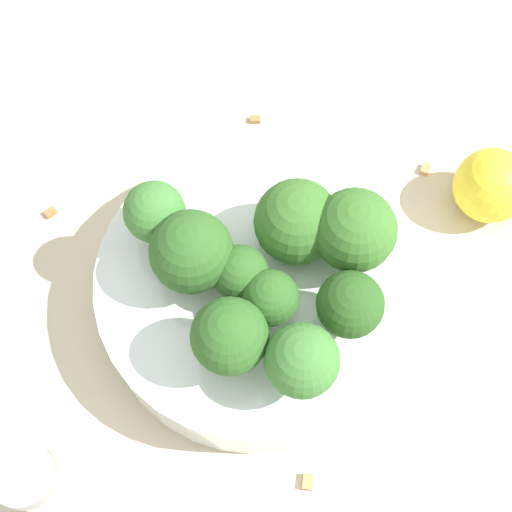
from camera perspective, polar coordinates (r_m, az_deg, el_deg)
The scene contains 18 objects.
ground_plane at distance 0.51m, azimuth 0.00°, elevation -3.71°, with size 3.00×3.00×0.00m, color beige.
bowl at distance 0.49m, azimuth 0.00°, elevation -2.70°, with size 0.21×0.21×0.05m, color silver.
broccoli_floret_0 at distance 0.43m, azimuth 1.15°, elevation -3.43°, with size 0.04×0.04×0.05m.
broccoli_floret_1 at distance 0.46m, azimuth 3.08°, elevation 2.92°, with size 0.06×0.06×0.06m.
broccoli_floret_2 at distance 0.43m, azimuth 7.51°, elevation -3.97°, with size 0.04×0.04×0.05m.
broccoli_floret_3 at distance 0.42m, azimuth -2.12°, elevation -6.48°, with size 0.05×0.05×0.06m.
broccoli_floret_4 at distance 0.44m, azimuth -1.51°, elevation -1.27°, with size 0.04×0.04×0.04m.
broccoli_floret_5 at distance 0.41m, azimuth 3.70°, elevation -8.39°, with size 0.04×0.04×0.06m.
broccoli_floret_6 at distance 0.44m, azimuth -5.19°, elevation 0.30°, with size 0.05×0.05×0.06m.
broccoli_floret_7 at distance 0.46m, azimuth -8.09°, elevation 3.37°, with size 0.04×0.04×0.05m.
broccoli_floret_8 at distance 0.45m, azimuth 7.86°, elevation 1.98°, with size 0.05×0.05×0.06m.
pepper_shaker at distance 0.47m, azimuth -17.39°, elevation -16.51°, with size 0.04×0.04×0.07m.
lemon_wedge at distance 0.55m, azimuth 18.31°, elevation 5.37°, with size 0.06×0.06×0.06m, color yellow.
almond_crumb_0 at distance 0.58m, azimuth -0.08°, elevation 10.98°, with size 0.01×0.01×0.01m, color olive.
almond_crumb_1 at distance 0.56m, azimuth -16.18°, elevation 3.47°, with size 0.01×0.01×0.01m, color olive.
almond_crumb_2 at distance 0.57m, azimuth 13.44°, elevation 6.89°, with size 0.01×0.01×0.01m, color #AD7F4C.
almond_crumb_3 at distance 0.48m, azimuth 4.18°, elevation -17.54°, with size 0.01×0.01×0.01m, color #AD7F4C.
almond_crumb_4 at distance 0.54m, azimuth 11.11°, elevation 2.72°, with size 0.01×0.01×0.01m, color tan.
Camera 1 is at (-0.13, -0.13, 0.48)m, focal length 50.00 mm.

